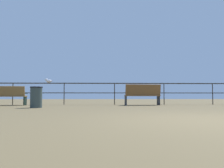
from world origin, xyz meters
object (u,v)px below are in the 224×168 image
object	(u,v)px
seagull_on_rail	(48,81)
trash_bin	(36,97)
bench_far_left	(8,95)
bench_near_left	(143,94)

from	to	relation	value
seagull_on_rail	trash_bin	size ratio (longest dim) A/B	0.57
bench_far_left	seagull_on_rail	world-z (taller)	seagull_on_rail
bench_far_left	seagull_on_rail	xyz separation A→B (m)	(1.73, 0.78, 0.73)
seagull_on_rail	trash_bin	distance (m)	3.15
bench_near_left	trash_bin	xyz separation A→B (m)	(-4.45, -2.26, -0.15)
bench_far_left	trash_bin	xyz separation A→B (m)	(1.98, -2.26, -0.09)
trash_bin	bench_far_left	bearing A→B (deg)	131.22
trash_bin	seagull_on_rail	bearing A→B (deg)	94.77
seagull_on_rail	bench_near_left	bearing A→B (deg)	-9.36
bench_near_left	trash_bin	distance (m)	5.00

